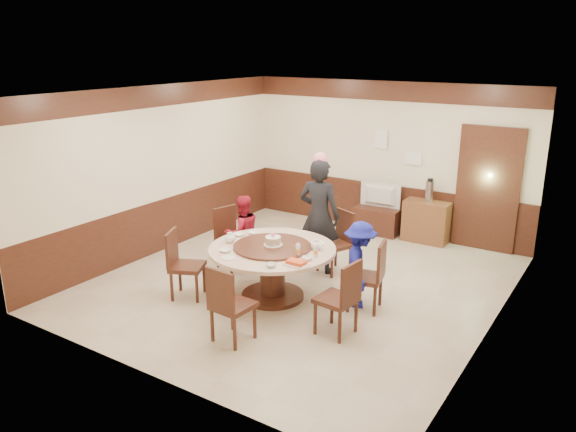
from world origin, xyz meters
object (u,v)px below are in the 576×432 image
Objects in this scene: birthday_cake at (273,241)px; thermos at (430,191)px; person_standing at (319,216)px; person_red at (243,233)px; television at (379,196)px; banquet_table at (272,262)px; side_cabinet at (426,222)px; person_blue at (360,265)px; tv_stand at (378,220)px; shrimp_platter at (296,263)px.

birthday_cake is 0.69× the size of thermos.
person_standing reaches higher than person_red.
person_standing is 2.22m from television.
banquet_table is 2.19× the size of side_cabinet.
tv_stand is (-1.06, 2.98, -0.34)m from person_blue.
person_blue reaches higher than television.
television is at bearing -8.71° from person_blue.
person_blue reaches higher than side_cabinet.
banquet_table is 1.48× the size of person_blue.
side_cabinet is (0.95, 2.24, -0.53)m from person_standing.
person_standing is at bearing -113.22° from thermos.
person_blue is 1.22m from birthday_cake.
person_standing is 6.85× the size of birthday_cake.
tv_stand is 1.09× the size of television.
tv_stand is (0.02, 2.21, -0.65)m from person_standing.
person_standing is 2.30× the size of television.
thermos is (0.02, 0.00, 0.56)m from side_cabinet.
banquet_table is at bearing 82.95° from person_blue.
shrimp_platter is 3.86m from side_cabinet.
shrimp_platter is 0.35× the size of tv_stand.
shrimp_platter is (0.62, -0.39, -0.06)m from birthday_cake.
person_red is at bearing 148.72° from birthday_cake.
thermos is at bearing 1.82° from tv_stand.
thermos reaches higher than side_cabinet.
person_red is 1.90m from shrimp_platter.
thermos is at bearing 175.52° from person_red.
person_blue is 1.49× the size of side_cabinet.
birthday_cake reaches higher than tv_stand.
banquet_table is 0.76m from shrimp_platter.
birthday_cake is 0.73m from shrimp_platter.
banquet_table reaches higher than tv_stand.
thermos is at bearing -119.53° from person_standing.
side_cabinet is at bearing 73.92° from banquet_table.
birthday_cake is (-0.05, -1.19, -0.06)m from person_standing.
television reaches higher than banquet_table.
thermos is (2.00, 2.83, 0.34)m from person_red.
shrimp_platter is at bearing 96.25° from television.
television is (1.05, 2.80, 0.12)m from person_red.
person_blue is at bearing 138.05° from person_standing.
birthday_cake is (-1.12, -0.42, 0.25)m from person_blue.
birthday_cake is 0.33× the size of side_cabinet.
person_blue is 3.13× the size of thermos.
television is 0.98× the size of side_cabinet.
thermos is at bearing 179.73° from television.
birthday_cake is at bearing 84.09° from banquet_table.
person_standing is at bearing 87.46° from television.
tv_stand is 2.24× the size of thermos.
person_red is (-0.99, 0.62, 0.07)m from banquet_table.
person_standing reaches higher than side_cabinet.
banquet_table is at bearing 81.36° from person_standing.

